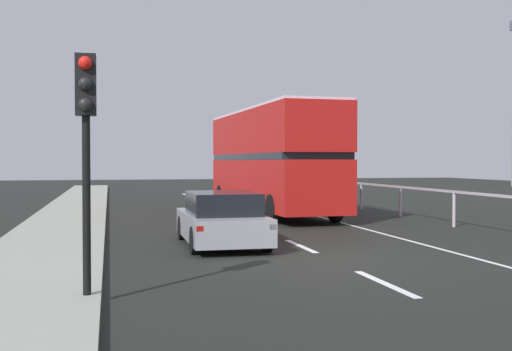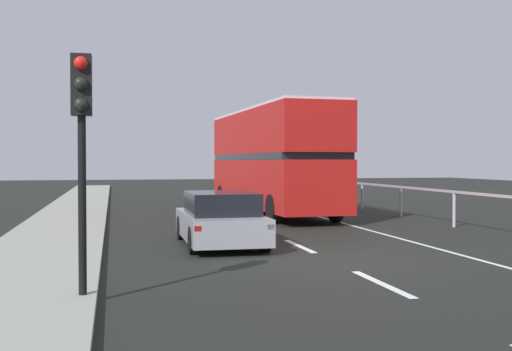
# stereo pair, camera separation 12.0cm
# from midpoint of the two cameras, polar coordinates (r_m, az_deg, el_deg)

# --- Properties ---
(ground_plane) EXTENTS (75.76, 120.00, 0.10)m
(ground_plane) POSITION_cam_midpoint_polar(r_m,az_deg,el_deg) (13.96, 6.27, -7.67)
(ground_plane) COLOR black
(near_sidewalk_kerb) EXTENTS (2.63, 80.00, 0.14)m
(near_sidewalk_kerb) POSITION_cam_midpoint_polar(r_m,az_deg,el_deg) (13.24, -19.72, -7.70)
(near_sidewalk_kerb) COLOR gray
(near_sidewalk_kerb) RESTS_ON ground
(lane_paint_markings) EXTENTS (3.28, 46.00, 0.01)m
(lane_paint_markings) POSITION_cam_midpoint_polar(r_m,az_deg,el_deg) (22.26, 3.90, -4.16)
(lane_paint_markings) COLOR silver
(lane_paint_markings) RESTS_ON ground
(bridge_side_railing) EXTENTS (0.10, 42.00, 1.18)m
(bridge_side_railing) POSITION_cam_midpoint_polar(r_m,az_deg,el_deg) (24.52, 12.86, -1.45)
(bridge_side_railing) COLOR #B7AAB5
(bridge_side_railing) RESTS_ON ground
(double_decker_bus_red) EXTENTS (2.91, 11.45, 4.21)m
(double_decker_bus_red) POSITION_cam_midpoint_polar(r_m,az_deg,el_deg) (25.53, 1.20, 1.61)
(double_decker_bus_red) COLOR #B51714
(double_decker_bus_red) RESTS_ON ground
(hatchback_car_near) EXTENTS (1.90, 4.17, 1.35)m
(hatchback_car_near) POSITION_cam_midpoint_polar(r_m,az_deg,el_deg) (15.83, -3.36, -4.04)
(hatchback_car_near) COLOR gray
(hatchback_car_near) RESTS_ON ground
(traffic_signal_pole) EXTENTS (0.30, 0.42, 3.56)m
(traffic_signal_pole) POSITION_cam_midpoint_polar(r_m,az_deg,el_deg) (9.62, -15.55, 5.36)
(traffic_signal_pole) COLOR black
(traffic_signal_pole) RESTS_ON near_sidewalk_kerb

